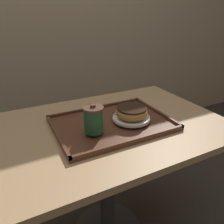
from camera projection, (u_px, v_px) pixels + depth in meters
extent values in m
cube|color=tan|center=(44.00, 8.00, 1.67)|extent=(8.00, 0.05, 2.40)
cube|color=tan|center=(106.00, 127.00, 0.99)|extent=(1.07, 0.71, 0.03)
cylinder|color=#333338|center=(107.00, 188.00, 1.14)|extent=(0.08, 0.08, 0.69)
cube|color=#512D1E|center=(112.00, 124.00, 0.97)|extent=(0.50, 0.36, 0.01)
cube|color=#512D1E|center=(133.00, 140.00, 0.83)|extent=(0.50, 0.01, 0.01)
cube|color=#512D1E|center=(96.00, 107.00, 1.11)|extent=(0.50, 0.01, 0.01)
cube|color=#512D1E|center=(57.00, 134.00, 0.87)|extent=(0.01, 0.36, 0.01)
cube|color=#512D1E|center=(157.00, 111.00, 1.07)|extent=(0.01, 0.36, 0.01)
cylinder|color=#235638|center=(94.00, 121.00, 0.86)|extent=(0.08, 0.08, 0.10)
cylinder|color=brown|center=(93.00, 108.00, 0.83)|extent=(0.08, 0.08, 0.01)
cylinder|color=brown|center=(93.00, 106.00, 0.83)|extent=(0.02, 0.02, 0.01)
cylinder|color=white|center=(131.00, 118.00, 0.97)|extent=(0.17, 0.17, 0.01)
torus|color=white|center=(131.00, 117.00, 0.97)|extent=(0.17, 0.17, 0.01)
torus|color=tan|center=(131.00, 112.00, 0.96)|extent=(0.14, 0.14, 0.04)
cylinder|color=black|center=(132.00, 108.00, 0.95)|extent=(0.13, 0.13, 0.00)
ellipsoid|color=silver|center=(91.00, 108.00, 1.08)|extent=(0.03, 0.04, 0.01)
cube|color=silver|center=(94.00, 114.00, 1.01)|extent=(0.03, 0.11, 0.00)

